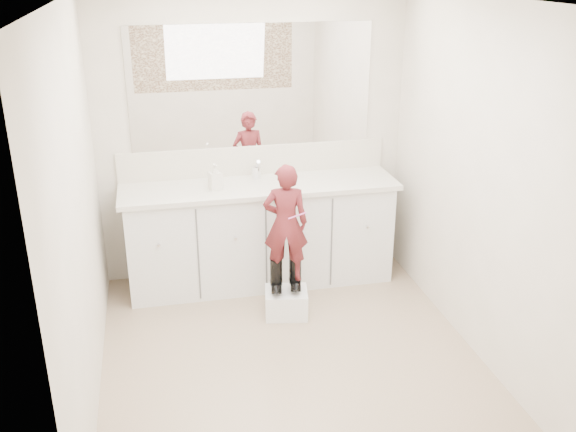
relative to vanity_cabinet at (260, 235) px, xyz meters
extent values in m
plane|color=#91795F|center=(0.00, -1.23, -0.42)|extent=(3.00, 3.00, 0.00)
plane|color=white|center=(0.00, -1.23, 1.97)|extent=(3.00, 3.00, 0.00)
plane|color=beige|center=(0.00, 0.27, 0.77)|extent=(2.60, 0.00, 2.60)
plane|color=beige|center=(0.00, -2.73, 0.77)|extent=(2.60, 0.00, 2.60)
plane|color=beige|center=(-1.30, -1.23, 0.78)|extent=(0.00, 3.00, 3.00)
plane|color=beige|center=(1.30, -1.23, 0.78)|extent=(0.00, 3.00, 3.00)
cube|color=silver|center=(0.00, 0.00, 0.00)|extent=(2.20, 0.55, 0.85)
cube|color=beige|center=(0.00, -0.01, 0.45)|extent=(2.28, 0.58, 0.04)
cube|color=beige|center=(0.00, 0.26, 0.59)|extent=(2.28, 0.03, 0.25)
cube|color=white|center=(0.00, 0.26, 1.22)|extent=(2.00, 0.02, 1.00)
cube|color=#472819|center=(0.00, -2.71, 1.22)|extent=(2.00, 0.01, 1.20)
cylinder|color=silver|center=(0.00, 0.15, 0.52)|extent=(0.08, 0.08, 0.10)
imported|color=#BFB199|center=(0.22, -0.04, 0.51)|extent=(0.12, 0.12, 0.09)
imported|color=silver|center=(-0.37, -0.05, 0.57)|extent=(0.12, 0.12, 0.21)
cube|color=white|center=(0.09, -0.62, -0.32)|extent=(0.37, 0.33, 0.21)
imported|color=maroon|center=(0.09, -0.60, 0.35)|extent=(0.37, 0.28, 0.93)
cylinder|color=#E85AAF|center=(0.16, -0.68, 0.43)|extent=(0.14, 0.04, 0.06)
camera|label=1|loc=(-0.84, -4.92, 2.20)|focal=40.00mm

